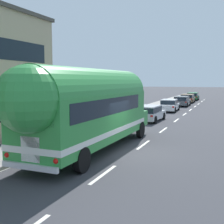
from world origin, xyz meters
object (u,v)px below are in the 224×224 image
object	(u,v)px
car_lead	(149,112)
car_second	(169,105)
painted_bus	(88,106)
car_fourth	(188,98)
car_third	(182,100)
car_fifth	(193,96)

from	to	relation	value
car_lead	car_second	size ratio (longest dim) A/B	0.93
painted_bus	car_fourth	size ratio (longest dim) A/B	2.82
car_lead	car_second	distance (m)	9.08
car_third	car_lead	bearing A→B (deg)	-91.30
painted_bus	car_third	bearing A→B (deg)	89.57
car_third	car_fourth	distance (m)	6.74
car_second	car_third	distance (m)	7.23
car_third	car_fifth	size ratio (longest dim) A/B	0.94
car_lead	car_third	distance (m)	16.30
car_lead	car_fifth	bearing A→B (deg)	89.41
car_lead	car_fifth	distance (m)	29.58
car_fourth	car_lead	bearing A→B (deg)	-90.62
car_lead	car_fourth	distance (m)	23.03
painted_bus	car_third	xyz separation A→B (m)	(0.22, 28.36, -1.52)
car_lead	car_fourth	size ratio (longest dim) A/B	1.01
car_third	painted_bus	bearing A→B (deg)	-90.43
car_third	car_fourth	xyz separation A→B (m)	(-0.12, 6.74, 0.01)
car_fourth	car_fifth	size ratio (longest dim) A/B	0.90
car_second	car_fourth	world-z (taller)	same
car_fifth	painted_bus	bearing A→B (deg)	-90.21
car_lead	painted_bus	bearing A→B (deg)	-89.27
car_fourth	painted_bus	bearing A→B (deg)	-90.16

